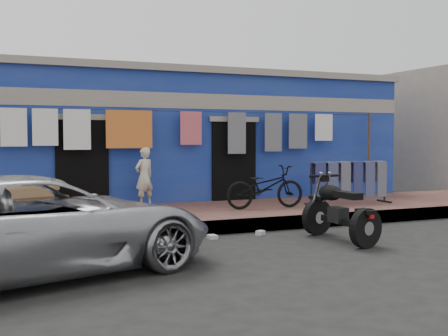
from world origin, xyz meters
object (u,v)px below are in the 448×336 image
at_px(jeans_rack, 349,182).
at_px(bicycle, 265,182).
at_px(car, 38,224).
at_px(charpoy, 23,199).
at_px(motorcycle, 340,209).
at_px(seated_person, 144,177).

bearing_deg(jeans_rack, bicycle, 179.68).
distance_m(car, charpoy, 4.15).
relative_size(charpoy, jeans_rack, 0.91).
height_order(car, charpoy, car).
distance_m(bicycle, motorcycle, 2.60).
relative_size(motorcycle, jeans_rack, 0.83).
relative_size(car, motorcycle, 2.74).
height_order(seated_person, charpoy, seated_person).
relative_size(seated_person, jeans_rack, 0.62).
height_order(car, jeans_rack, car).
bearing_deg(bicycle, motorcycle, -174.69).
xyz_separation_m(car, seated_person, (2.51, 4.40, 0.23)).
bearing_deg(charpoy, car, -90.66).
bearing_deg(bicycle, seated_person, 63.37).
height_order(bicycle, motorcycle, bicycle).
bearing_deg(motorcycle, charpoy, 140.64).
bearing_deg(seated_person, bicycle, 125.23).
distance_m(seated_person, jeans_rack, 4.50).
relative_size(seated_person, charpoy, 0.69).
bearing_deg(seated_person, jeans_rack, 138.71).
bearing_deg(bicycle, jeans_rack, -86.39).
height_order(car, bicycle, bicycle).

